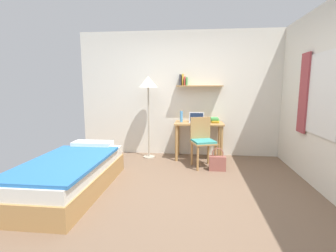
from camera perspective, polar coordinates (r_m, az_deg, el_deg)
name	(u,v)px	position (r m, az deg, el deg)	size (l,w,h in m)	color
ground_plane	(175,192)	(3.60, 1.59, -14.84)	(5.28, 5.28, 0.00)	brown
wall_back	(183,94)	(5.31, 3.47, 7.34)	(4.40, 0.27, 2.60)	silver
bed	(71,175)	(3.79, -21.41, -10.34)	(0.95, 2.01, 0.54)	#B2844C
desk	(199,130)	(5.05, 7.09, -0.84)	(0.96, 0.56, 0.75)	#B2844C
desk_chair	(202,140)	(4.57, 7.92, -3.10)	(0.51, 0.51, 0.90)	#B2844C
standing_lamp	(148,87)	(5.02, -4.57, 8.97)	(0.38, 0.38, 1.66)	#B2A893
laptop	(197,120)	(5.04, 6.57, 1.44)	(0.30, 0.21, 0.20)	#B7BABF
water_bottle	(181,117)	(5.02, 3.09, 2.16)	(0.06, 0.06, 0.23)	#4C99DB
book_stack	(215,120)	(5.06, 10.65, 1.34)	(0.18, 0.25, 0.10)	gold
handbag	(217,163)	(4.47, 11.28, -8.28)	(0.29, 0.11, 0.41)	#99564C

